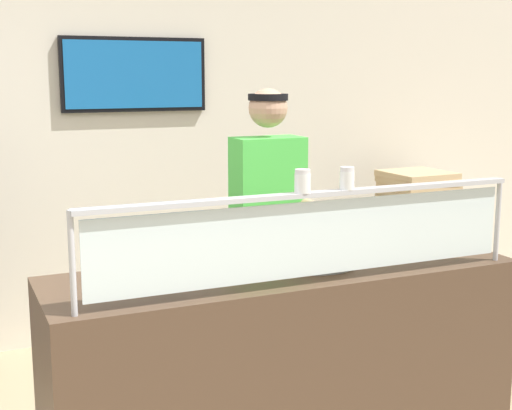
# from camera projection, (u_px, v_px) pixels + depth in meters

# --- Properties ---
(ground_plane) EXTENTS (12.00, 12.00, 0.00)m
(ground_plane) POSITION_uv_depth(u_px,v_px,m) (231.00, 402.00, 4.06)
(ground_plane) COLOR tan
(ground_plane) RESTS_ON ground
(shop_rear_unit) EXTENTS (6.60, 0.13, 2.70)m
(shop_rear_unit) POSITION_uv_depth(u_px,v_px,m) (158.00, 143.00, 5.03)
(shop_rear_unit) COLOR silver
(shop_rear_unit) RESTS_ON ground
(serving_counter) EXTENTS (2.20, 0.67, 0.95)m
(serving_counter) POSITION_uv_depth(u_px,v_px,m) (283.00, 366.00, 3.38)
(serving_counter) COLOR #4C3828
(serving_counter) RESTS_ON ground
(sneeze_guard) EXTENTS (2.02, 0.06, 0.40)m
(sneeze_guard) POSITION_uv_depth(u_px,v_px,m) (313.00, 225.00, 3.00)
(sneeze_guard) COLOR #B2B5BC
(sneeze_guard) RESTS_ON serving_counter
(pizza_tray) EXTENTS (0.43, 0.43, 0.04)m
(pizza_tray) POSITION_uv_depth(u_px,v_px,m) (311.00, 260.00, 3.39)
(pizza_tray) COLOR #9EA0A8
(pizza_tray) RESTS_ON serving_counter
(pizza_server) EXTENTS (0.14, 0.29, 0.01)m
(pizza_server) POSITION_uv_depth(u_px,v_px,m) (315.00, 256.00, 3.37)
(pizza_server) COLOR #ADAFB7
(pizza_server) RESTS_ON pizza_tray
(parmesan_shaker) EXTENTS (0.07, 0.07, 0.10)m
(parmesan_shaker) POSITION_uv_depth(u_px,v_px,m) (303.00, 183.00, 2.95)
(parmesan_shaker) COLOR white
(parmesan_shaker) RESTS_ON sneeze_guard
(pepper_flake_shaker) EXTENTS (0.06, 0.06, 0.10)m
(pepper_flake_shaker) POSITION_uv_depth(u_px,v_px,m) (347.00, 180.00, 3.03)
(pepper_flake_shaker) COLOR white
(pepper_flake_shaker) RESTS_ON sneeze_guard
(worker_figure) EXTENTS (0.41, 0.50, 1.76)m
(worker_figure) POSITION_uv_depth(u_px,v_px,m) (269.00, 227.00, 3.93)
(worker_figure) COLOR #23232D
(worker_figure) RESTS_ON ground
(prep_shelf) EXTENTS (0.70, 0.55, 0.89)m
(prep_shelf) POSITION_uv_depth(u_px,v_px,m) (414.00, 258.00, 5.50)
(prep_shelf) COLOR #B7BABF
(prep_shelf) RESTS_ON ground
(pizza_box_stack) EXTENTS (0.49, 0.48, 0.22)m
(pizza_box_stack) POSITION_uv_depth(u_px,v_px,m) (417.00, 186.00, 5.41)
(pizza_box_stack) COLOR tan
(pizza_box_stack) RESTS_ON prep_shelf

